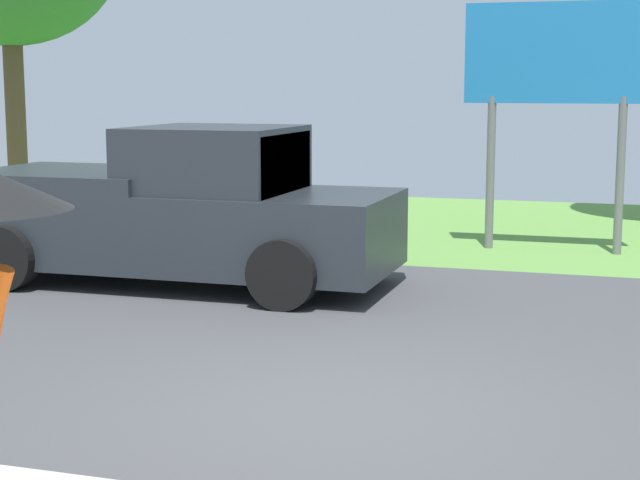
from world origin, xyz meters
TOP-DOWN VIEW (x-y plane):
  - ground_plane at (0.00, 2.95)m, footprint 40.00×22.00m
  - pickup_truck at (-3.13, 4.06)m, footprint 5.20×2.28m
  - roadside_billboard at (0.95, 7.79)m, footprint 2.60×0.12m

SIDE VIEW (x-z plane):
  - ground_plane at x=0.00m, z-range -0.15..0.05m
  - pickup_truck at x=-3.13m, z-range -0.07..1.81m
  - roadside_billboard at x=0.95m, z-range 0.80..4.30m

